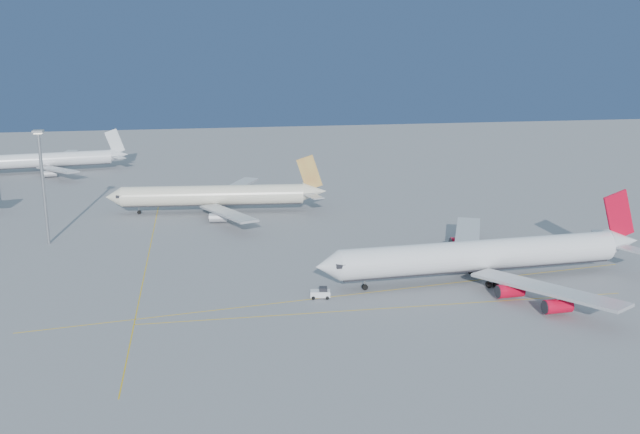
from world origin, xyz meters
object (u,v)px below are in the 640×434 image
Objects in this scene: light_mast at (43,178)px; pushback_tug at (321,293)px; airliner_virgin at (486,255)px; airliner_etihad at (218,195)px; airliner_third at (50,160)px.

pushback_tug is at bearing -38.94° from light_mast.
airliner_virgin is at bearing -24.61° from light_mast.
airliner_etihad is 1.11× the size of airliner_third.
airliner_third is at bearing 134.05° from airliner_etihad.
airliner_etihad is 15.37× the size of pushback_tug.
airliner_virgin is at bearing 15.70° from pushback_tug.
airliner_third reaches higher than pushback_tug.
light_mast is at bearing 149.47° from pushback_tug.
light_mast is at bearing -144.73° from airliner_etihad.
airliner_virgin is at bearing -60.13° from airliner_third.
light_mast reaches higher than airliner_third.
airliner_etihad is 2.26× the size of light_mast.
pushback_tug is (74.21, -140.55, -3.50)m from airliner_third.
airliner_third is at bearing 100.17° from light_mast.
airliner_virgin is 2.60× the size of light_mast.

